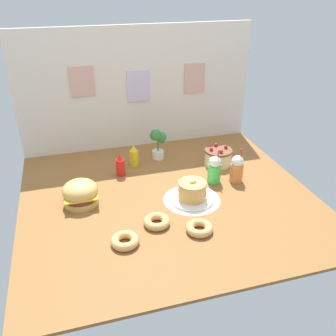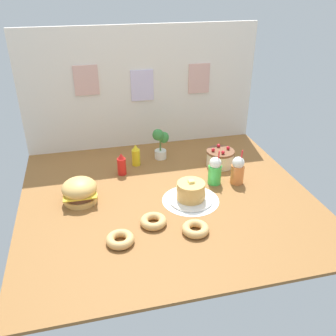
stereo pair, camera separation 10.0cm
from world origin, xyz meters
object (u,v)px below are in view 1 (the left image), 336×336
at_px(donut_pink_glaze, 125,241).
at_px(potted_plant, 158,143).
at_px(layer_cake, 218,157).
at_px(cream_soda_cup, 214,170).
at_px(donut_chocolate, 157,221).
at_px(pancake_stack, 192,192).
at_px(donut_vanilla, 199,228).
at_px(mustard_bottle, 134,156).
at_px(burger, 80,193).
at_px(ketchup_bottle, 120,166).
at_px(orange_float_cup, 237,169).

height_order(donut_pink_glaze, potted_plant, potted_plant).
bearing_deg(donut_pink_glaze, layer_cake, 40.61).
xyz_separation_m(cream_soda_cup, donut_chocolate, (-0.53, -0.38, -0.08)).
bearing_deg(cream_soda_cup, layer_cake, 61.31).
height_order(pancake_stack, donut_vanilla, pancake_stack).
bearing_deg(layer_cake, mustard_bottle, 165.23).
xyz_separation_m(cream_soda_cup, potted_plant, (-0.29, 0.48, 0.04)).
bearing_deg(burger, donut_chocolate, -41.38).
height_order(ketchup_bottle, donut_vanilla, ketchup_bottle).
relative_size(layer_cake, donut_vanilla, 1.34).
distance_m(pancake_stack, donut_chocolate, 0.36).
distance_m(donut_pink_glaze, donut_chocolate, 0.25).
distance_m(orange_float_cup, potted_plant, 0.69).
height_order(burger, mustard_bottle, mustard_bottle).
distance_m(ketchup_bottle, donut_vanilla, 0.87).
bearing_deg(ketchup_bottle, donut_vanilla, -67.83).
bearing_deg(mustard_bottle, donut_chocolate, -91.80).
distance_m(cream_soda_cup, potted_plant, 0.56).
relative_size(layer_cake, mustard_bottle, 1.25).
bearing_deg(pancake_stack, potted_plant, 94.97).
xyz_separation_m(mustard_bottle, orange_float_cup, (0.66, -0.45, 0.02)).
xyz_separation_m(layer_cake, donut_chocolate, (-0.66, -0.63, -0.04)).
relative_size(ketchup_bottle, cream_soda_cup, 0.67).
distance_m(pancake_stack, donut_vanilla, 0.34).
bearing_deg(donut_vanilla, burger, 142.12).
distance_m(mustard_bottle, potted_plant, 0.23).
distance_m(layer_cake, orange_float_cup, 0.28).
bearing_deg(donut_pink_glaze, pancake_stack, 32.30).
bearing_deg(donut_pink_glaze, ketchup_bottle, 81.96).
bearing_deg(donut_pink_glaze, potted_plant, 65.46).
height_order(pancake_stack, donut_pink_glaze, pancake_stack).
bearing_deg(potted_plant, mustard_bottle, -161.96).
bearing_deg(donut_pink_glaze, mustard_bottle, 75.35).
bearing_deg(layer_cake, donut_pink_glaze, -139.39).
bearing_deg(donut_vanilla, pancake_stack, 78.06).
distance_m(pancake_stack, cream_soda_cup, 0.30).
bearing_deg(mustard_bottle, donut_pink_glaze, -104.65).
distance_m(donut_pink_glaze, potted_plant, 1.09).
xyz_separation_m(mustard_bottle, cream_soda_cup, (0.50, -0.41, 0.02)).
relative_size(ketchup_bottle, donut_chocolate, 1.08).
relative_size(ketchup_bottle, donut_pink_glaze, 1.08).
bearing_deg(ketchup_bottle, layer_cake, -3.19).
bearing_deg(cream_soda_cup, orange_float_cup, -11.82).
bearing_deg(burger, mustard_bottle, 44.10).
bearing_deg(donut_pink_glaze, donut_chocolate, 29.72).
xyz_separation_m(ketchup_bottle, donut_vanilla, (0.33, -0.80, -0.05)).
bearing_deg(ketchup_bottle, donut_chocolate, -81.27).
relative_size(pancake_stack, donut_pink_glaze, 1.83).
relative_size(pancake_stack, mustard_bottle, 1.70).
xyz_separation_m(ketchup_bottle, donut_chocolate, (0.10, -0.67, -0.05)).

